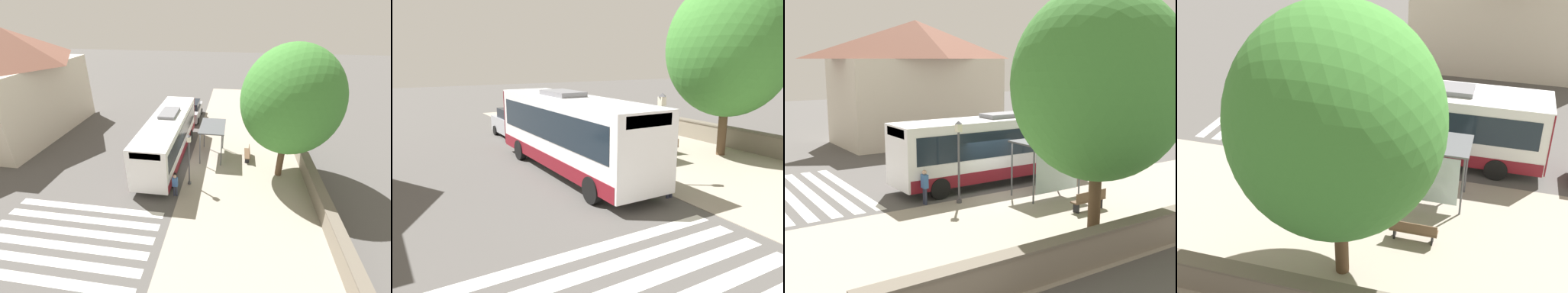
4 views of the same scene
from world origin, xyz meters
TOP-DOWN VIEW (x-y plane):
  - ground_plane at (0.00, 0.00)m, footprint 120.00×120.00m
  - sidewalk_plaza at (-4.50, 0.00)m, footprint 9.00×44.00m
  - crosswalk_stripes at (5.00, 7.96)m, footprint 9.00×5.25m
  - stone_wall at (-8.55, 0.00)m, footprint 0.60×20.00m
  - background_building at (15.91, -3.79)m, footprint 7.13×12.68m
  - bus at (1.78, -1.06)m, footprint 2.64×10.66m
  - bus_shelter at (-1.79, -1.79)m, footprint 1.90×3.10m
  - pedestrian at (0.21, 3.66)m, footprint 0.34×0.22m
  - bench at (-4.46, -1.76)m, footprint 0.40×1.73m
  - street_lamp_near at (-0.46, 2.30)m, footprint 0.28×0.28m
  - shade_tree at (-6.59, 0.21)m, footprint 6.27×6.27m
  - parked_car_behind_bus at (1.29, -9.77)m, footprint 1.84×4.50m

SIDE VIEW (x-z plane):
  - ground_plane at x=0.00m, z-range 0.00..0.00m
  - crosswalk_stripes at x=5.00m, z-range 0.00..0.01m
  - sidewalk_plaza at x=-4.50m, z-range 0.00..0.02m
  - bench at x=-4.46m, z-range 0.04..0.92m
  - stone_wall at x=-8.55m, z-range 0.01..1.17m
  - parked_car_behind_bus at x=1.29m, z-range -0.02..1.84m
  - pedestrian at x=0.21m, z-range 0.13..1.70m
  - bus at x=1.78m, z-range 0.06..3.68m
  - bus_shelter at x=-1.79m, z-range 0.89..3.56m
  - street_lamp_near at x=-0.46m, z-range 0.37..4.10m
  - background_building at x=15.91m, z-range 0.14..9.43m
  - shade_tree at x=-6.59m, z-range 1.03..10.01m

